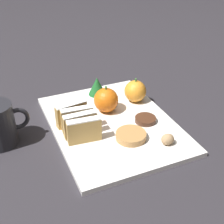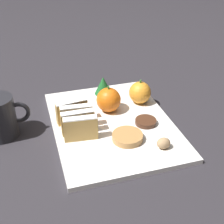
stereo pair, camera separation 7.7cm
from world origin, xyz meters
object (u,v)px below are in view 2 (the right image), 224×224
walnut (164,143)px  orange_near (140,93)px  orange_far (109,100)px  coffee_mug (0,117)px  chocolate_cookie (146,122)px

walnut → orange_near: bearing=83.9°
orange_far → coffee_mug: (-0.27, -0.02, 0.01)m
orange_far → chocolate_cookie: (0.07, -0.09, -0.03)m
orange_near → walnut: (-0.02, -0.20, -0.02)m
orange_near → orange_far: 0.10m
walnut → chocolate_cookie: (-0.00, 0.10, -0.01)m
orange_far → walnut: (0.07, -0.19, -0.02)m
orange_far → walnut: orange_far is taller
orange_near → coffee_mug: (-0.37, -0.03, 0.01)m
chocolate_cookie → coffee_mug: bearing=168.4°
chocolate_cookie → coffee_mug: (-0.34, 0.07, 0.03)m
orange_near → orange_far: (-0.09, -0.02, 0.00)m
orange_near → orange_far: orange_far is taller
orange_near → orange_far: bearing=-170.0°
walnut → coffee_mug: 0.38m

